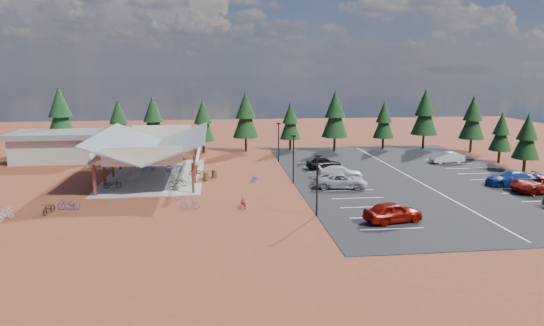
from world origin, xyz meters
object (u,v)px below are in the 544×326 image
Objects in this scene: bike_0 at (112,184)px; bike_8 at (49,208)px; bike_9 at (6,214)px; bike_5 at (167,176)px; bike_7 at (173,162)px; trash_bin_1 at (214,174)px; car_4 at (324,163)px; lamp_post_1 at (293,155)px; bike_16 at (197,172)px; bike_10 at (69,204)px; lamp_post_2 at (279,139)px; bike_2 at (148,167)px; lamp_post_0 at (317,181)px; bike_3 at (143,160)px; bike_11 at (243,203)px; bike_pavilion at (154,143)px; car_9 at (447,157)px; car_6 at (541,184)px; outbuilding at (56,146)px; bike_4 at (177,182)px; bike_1 at (136,177)px; car_3 at (340,172)px; bike_14 at (254,178)px; car_7 at (512,179)px; bike_13 at (190,203)px; bike_6 at (174,167)px; car_2 at (342,181)px; bike_15 at (203,177)px; trash_bin_0 at (206,177)px; car_0 at (393,212)px.

bike_0 is 8.93m from bike_8.
bike_9 is at bearing -144.06° from bike_8.
bike_5 is 1.09× the size of bike_7.
trash_bin_1 is 0.21× the size of car_4.
lamp_post_1 reaches higher than bike_9.
bike_5 is at bearing -32.31° from bike_16.
bike_9 is (-6.42, -9.56, -0.05)m from bike_0.
lamp_post_2 is at bearing 136.48° from bike_10.
bike_2 is 3.83m from bike_7.
lamp_post_0 is 2.89× the size of bike_3.
bike_11 is at bearing -78.75° from trash_bin_1.
bike_pavilion reaches higher than car_4.
bike_16 is 32.05m from car_9.
car_6 reaches higher than bike_10.
outbuilding is 5.99× the size of bike_4.
bike_1 is 0.37× the size of car_4.
car_3 reaches higher than bike_10.
bike_8 is 29.29m from car_3.
bike_14 is 26.85m from car_7.
bike_14 is at bearing 154.93° from bike_13.
bike_10 is (-5.83, -12.70, -3.32)m from bike_pavilion.
bike_4 is 1.08× the size of bike_9.
lamp_post_0 reaches higher than bike_6.
bike_11 is 1.11× the size of bike_14.
car_6 is at bearing 4.30° from car_9.
trash_bin_1 is at bearing -12.89° from bike_pavilion.
bike_7 is 13.40m from bike_14.
car_2 reaches higher than trash_bin_1.
lamp_post_2 reaches higher than bike_15.
trash_bin_0 is 8.94m from bike_2.
trash_bin_0 is 0.48× the size of bike_6.
car_7 is (35.63, -6.27, 0.16)m from bike_5.
bike_2 is (-16.12, -4.20, -2.46)m from lamp_post_2.
trash_bin_1 is 8.48m from bike_1.
outbuilding is 2.34× the size of car_0.
bike_5 is 0.37× the size of car_3.
car_2 is at bearing 82.06° from bike_16.
bike_3 is 10.71m from bike_5.
bike_9 is (-11.56, -20.66, -0.09)m from bike_7.
lamp_post_0 is at bearing -135.80° from bike_3.
car_7 reaches higher than bike_11.
bike_7 is (-0.08, 8.42, -0.04)m from bike_5.
lamp_post_2 is 14.18m from bike_6.
bike_15 is at bearing 32.63° from bike_16.
bike_1 reaches higher than bike_13.
bike_8 is at bearing -75.14° from car_7.
bike_10 is 27.29m from car_0.
bike_11 is at bearing -75.73° from bike_14.
trash_bin_1 is at bearing -74.62° from bike_0.
bike_pavilion reaches higher than bike_4.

